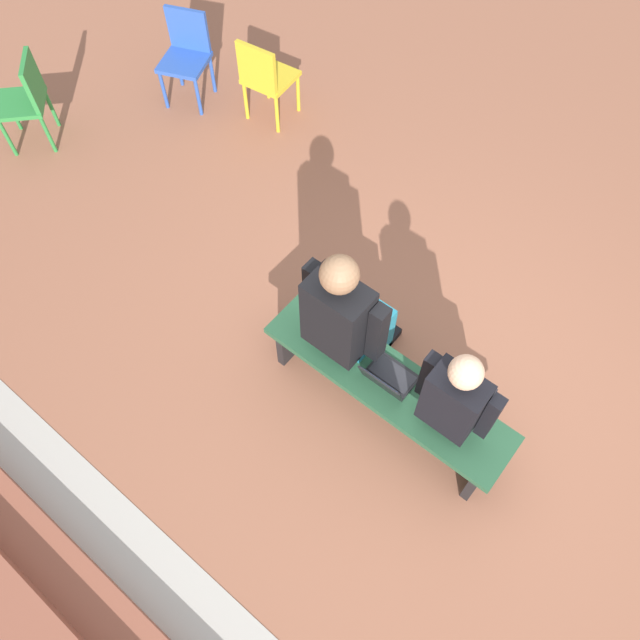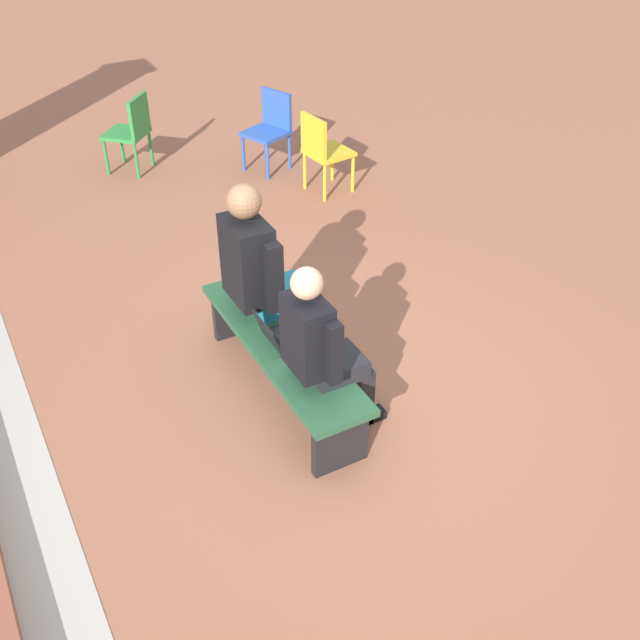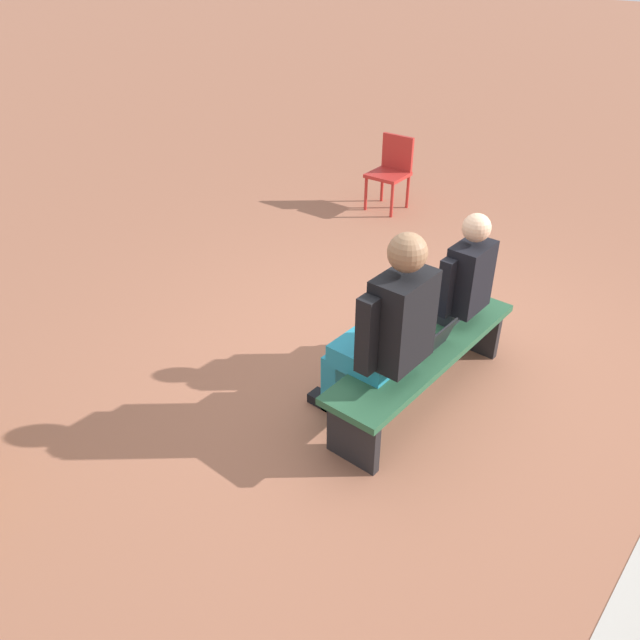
# 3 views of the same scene
# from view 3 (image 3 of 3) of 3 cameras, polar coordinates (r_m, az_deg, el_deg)

# --- Properties ---
(ground_plane) EXTENTS (60.00, 60.00, 0.00)m
(ground_plane) POSITION_cam_3_polar(r_m,az_deg,el_deg) (4.87, 7.86, -4.27)
(ground_plane) COLOR #9E6047
(bench) EXTENTS (1.80, 0.44, 0.45)m
(bench) POSITION_cam_3_polar(r_m,az_deg,el_deg) (4.37, 9.49, -3.46)
(bench) COLOR #285638
(bench) RESTS_ON ground
(person_student) EXTENTS (0.51, 0.64, 1.28)m
(person_student) POSITION_cam_3_polar(r_m,az_deg,el_deg) (4.56, 12.19, 2.90)
(person_student) COLOR #232328
(person_student) RESTS_ON ground
(person_adult) EXTENTS (0.60, 0.76, 1.44)m
(person_adult) POSITION_cam_3_polar(r_m,az_deg,el_deg) (3.89, 5.97, -0.92)
(person_adult) COLOR teal
(person_adult) RESTS_ON ground
(laptop) EXTENTS (0.32, 0.29, 0.21)m
(laptop) POSITION_cam_3_polar(r_m,az_deg,el_deg) (4.28, 9.80, -1.93)
(laptop) COLOR black
(laptop) RESTS_ON bench
(plastic_chair_near_bench_right) EXTENTS (0.44, 0.44, 0.84)m
(plastic_chair_near_bench_right) POSITION_cam_3_polar(r_m,az_deg,el_deg) (7.56, 6.58, 13.64)
(plastic_chair_near_bench_right) COLOR red
(plastic_chair_near_bench_right) RESTS_ON ground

